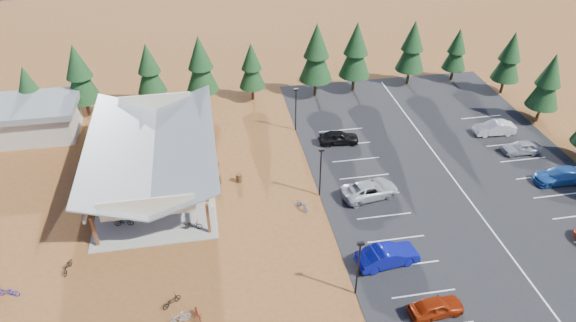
{
  "coord_description": "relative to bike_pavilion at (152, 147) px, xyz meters",
  "views": [
    {
      "loc": [
        -4.5,
        -34.72,
        29.93
      ],
      "look_at": [
        2.48,
        4.69,
        2.35
      ],
      "focal_mm": 32.0,
      "sensor_mm": 36.0,
      "label": 1
    }
  ],
  "objects": [
    {
      "name": "bike_13",
      "position": [
        2.04,
        -17.52,
        -3.29
      ],
      "size": [
        1.81,
        1.23,
        1.06
      ],
      "primitive_type": "imported",
      "rotation": [
        0.0,
        0.0,
        5.17
      ],
      "color": "#9D9FA5",
      "rests_on": "ground"
    },
    {
      "name": "car_1",
      "position": [
        18.3,
        -14.54,
        -2.95
      ],
      "size": [
        5.25,
        2.42,
        1.67
      ],
      "primitive_type": "imported",
      "rotation": [
        0.0,
        0.0,
        1.7
      ],
      "color": "navy",
      "rests_on": "asphalt_lot"
    },
    {
      "name": "bike_1",
      "position": [
        -2.16,
        -1.6,
        -3.17
      ],
      "size": [
        1.89,
        0.71,
        1.11
      ],
      "primitive_type": "imported",
      "rotation": [
        0.0,
        0.0,
        1.47
      ],
      "color": "gray",
      "rests_on": "concrete_pad"
    },
    {
      "name": "bike_0",
      "position": [
        -2.62,
        -6.34,
        -3.29
      ],
      "size": [
        1.69,
        0.71,
        0.86
      ],
      "primitive_type": "imported",
      "rotation": [
        0.0,
        0.0,
        1.49
      ],
      "color": "black",
      "rests_on": "concrete_pad"
    },
    {
      "name": "asphalt_lot",
      "position": [
        28.5,
        -4.0,
        -3.8
      ],
      "size": [
        27.0,
        44.0,
        0.04
      ],
      "primitive_type": "cube",
      "color": "black",
      "rests_on": "ground"
    },
    {
      "name": "pine_12",
      "position": [
        42.83,
        4.04,
        1.27
      ],
      "size": [
        3.58,
        3.58,
        8.34
      ],
      "color": "#382314",
      "rests_on": "ground"
    },
    {
      "name": "lamp_post_1",
      "position": [
        15.0,
        -5.0,
        -0.85
      ],
      "size": [
        0.5,
        0.25,
        5.14
      ],
      "color": "black",
      "rests_on": "ground"
    },
    {
      "name": "bike_10",
      "position": [
        -10.45,
        -12.8,
        -3.36
      ],
      "size": [
        1.87,
        1.0,
        0.93
      ],
      "primitive_type": "imported",
      "rotation": [
        0.0,
        0.0,
        4.48
      ],
      "color": "navy",
      "rests_on": "ground"
    },
    {
      "name": "car_8",
      "position": [
        37.35,
        -1.78,
        -3.1
      ],
      "size": [
        4.11,
        1.86,
        1.37
      ],
      "primitive_type": "imported",
      "rotation": [
        0.0,
        0.0,
        -1.63
      ],
      "color": "#9C9DA4",
      "rests_on": "asphalt_lot"
    },
    {
      "name": "car_4",
      "position": [
        19.03,
        3.41,
        -3.06
      ],
      "size": [
        4.38,
        2.08,
        1.45
      ],
      "primitive_type": "imported",
      "rotation": [
        0.0,
        0.0,
        1.48
      ],
      "color": "black",
      "rests_on": "asphalt_lot"
    },
    {
      "name": "bike_5",
      "position": [
        3.0,
        -2.08,
        -3.23
      ],
      "size": [
        1.72,
        0.82,
        1.0
      ],
      "primitive_type": "imported",
      "rotation": [
        0.0,
        0.0,
        1.35
      ],
      "color": "gray",
      "rests_on": "concrete_pad"
    },
    {
      "name": "pine_4",
      "position": [
        11.14,
        15.11,
        0.7
      ],
      "size": [
        3.18,
        3.18,
        7.42
      ],
      "color": "#382314",
      "rests_on": "ground"
    },
    {
      "name": "bike_14",
      "position": [
        13.0,
        -6.68,
        -3.4
      ],
      "size": [
        1.14,
        1.73,
        0.86
      ],
      "primitive_type": "imported",
      "rotation": [
        0.0,
        0.0,
        0.39
      ],
      "color": "navy",
      "rests_on": "ground"
    },
    {
      "name": "ground",
      "position": [
        10.0,
        -7.0,
        -3.82
      ],
      "size": [
        140.0,
        140.0,
        0.0
      ],
      "primitive_type": "plane",
      "color": "brown",
      "rests_on": "ground"
    },
    {
      "name": "trash_bin_1",
      "position": [
        7.8,
        -1.61,
        -3.37
      ],
      "size": [
        0.6,
        0.6,
        0.9
      ],
      "primitive_type": "cylinder",
      "color": "#49321A",
      "rests_on": "ground"
    },
    {
      "name": "bike_3",
      "position": [
        -2.36,
        5.52,
        -3.19
      ],
      "size": [
        1.77,
        0.52,
        1.06
      ],
      "primitive_type": "imported",
      "rotation": [
        0.0,
        0.0,
        1.58
      ],
      "color": "maroon",
      "rests_on": "concrete_pad"
    },
    {
      "name": "pine_8",
      "position": [
        37.78,
        15.95,
        0.54
      ],
      "size": [
        3.07,
        3.07,
        7.16
      ],
      "color": "#382314",
      "rests_on": "ground"
    },
    {
      "name": "bike_4",
      "position": [
        3.18,
        -7.8,
        -3.27
      ],
      "size": [
        1.79,
        0.88,
        0.9
      ],
      "primitive_type": "imported",
      "rotation": [
        0.0,
        0.0,
        1.4
      ],
      "color": "black",
      "rests_on": "concrete_pad"
    },
    {
      "name": "car_0",
      "position": [
        20.09,
        -19.83,
        -3.1
      ],
      "size": [
        4.15,
        1.96,
        1.37
      ],
      "primitive_type": "imported",
      "rotation": [
        0.0,
        0.0,
        1.66
      ],
      "color": "maroon",
      "rests_on": "asphalt_lot"
    },
    {
      "name": "pine_3",
      "position": [
        5.14,
        14.57,
        1.6
      ],
      "size": [
        3.81,
        3.81,
        8.88
      ],
      "color": "#382314",
      "rests_on": "ground"
    },
    {
      "name": "pine_7",
      "position": [
        31.65,
        15.98,
        1.4
      ],
      "size": [
        3.67,
        3.67,
        8.55
      ],
      "color": "#382314",
      "rests_on": "ground"
    },
    {
      "name": "outbuilding",
      "position": [
        -14.0,
        11.0,
        -1.8
      ],
      "size": [
        11.0,
        7.0,
        3.9
      ],
      "color": "#ADA593",
      "rests_on": "ground"
    },
    {
      "name": "bike_6",
      "position": [
        3.0,
        2.62,
        -3.26
      ],
      "size": [
        1.86,
        1.06,
        0.93
      ],
      "primitive_type": "imported",
      "rotation": [
        0.0,
        0.0,
        1.84
      ],
      "color": "navy",
      "rests_on": "concrete_pad"
    },
    {
      "name": "pine_2",
      "position": [
        -0.82,
        15.56,
        1.06
      ],
      "size": [
        3.44,
        3.44,
        8.0
      ],
      "color": "#382314",
      "rests_on": "ground"
    },
    {
      "name": "bike_2",
      "position": [
        -1.16,
        2.64,
        -3.22
      ],
      "size": [
        2.0,
        1.05,
        1.0
      ],
      "primitive_type": "imported",
      "rotation": [
        0.0,
        0.0,
        1.36
      ],
      "color": "navy",
      "rests_on": "concrete_pad"
    },
    {
      "name": "trash_bin_0",
      "position": [
        5.78,
        -1.51,
        -3.37
      ],
      "size": [
        0.6,
        0.6,
        0.9
      ],
      "primitive_type": "cylinder",
      "color": "#49321A",
      "rests_on": "ground"
    },
    {
      "name": "concrete_pad",
      "position": [
        0.0,
        0.0,
        -3.77
      ],
      "size": [
        10.6,
        18.6,
        0.1
      ],
      "primitive_type": "cube",
      "color": "gray",
      "rests_on": "ground"
    },
    {
      "name": "pine_13",
      "position": [
        42.44,
        11.4,
        1.12
      ],
      "size": [
        3.47,
        3.47,
        8.09
      ],
      "color": "#382314",
      "rests_on": "ground"
    },
    {
      "name": "bike_pavilion",
      "position": [
        0.0,
        0.0,
        0.0
      ],
      "size": [
        11.65,
        19.4,
        4.97
      ],
      "color": "#522F17",
      "rests_on": "concrete_pad"
    },
    {
      "name": "bike_15",
      "position": [
        5.44,
        0.94,
        -3.37
      ],
      "size": [
        1.52,
        1.11,
        0.91
      ],
      "primitive_type": "imported",
      "rotation": [
        0.0,
        0.0,
        2.09
      ],
      "color": "maroon",
      "rests_on": "ground"
    },
    {
      "name": "car_2",
      "position": [
        19.5,
        -6.01,
        -3.03
      ],
      "size": [
        5.76,
        3.45,
        1.5
      ],
      "primitive_type": "imported",
      "rotation": [
        0.0,
        0.0,
        1.76
      ],
      "color": "#AAADB2",
      "rests_on": "asphalt_lot"
    },
    {
      "name": "bike_12",
      "position": [
        1.5,
        -15.75,
        -3.41
      ],
      "size": [
        1.58,
        1.42,
        0.83
      ],
      "primitive_type": "imported",
      "rotation": [
        0.0,
        0.0,
        2.24
      ],
      "color": "black",
      "rests_on": "ground"
    },
    {
      "name": "pine_1",
      "position": [
        -8.38,
        14.46,
        1.6
      ],
      "size": [
        3.81,
        3.81,
        8.88
      ],
      "color": "#382314",
      "rests_on": "ground"
    },
    {
      "name": "pine_0",
      "position": [
        -14.09,
        14.45,
        0.28
      ],
      "size": [
        2.89,
        2.89,
        6.73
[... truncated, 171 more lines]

